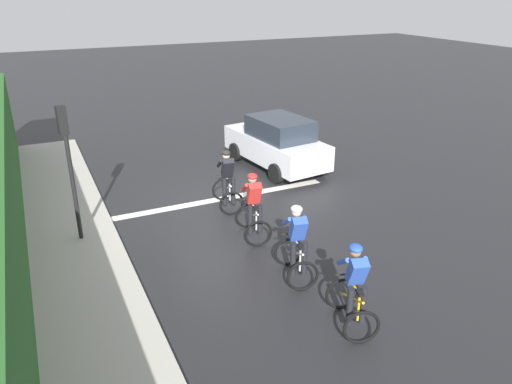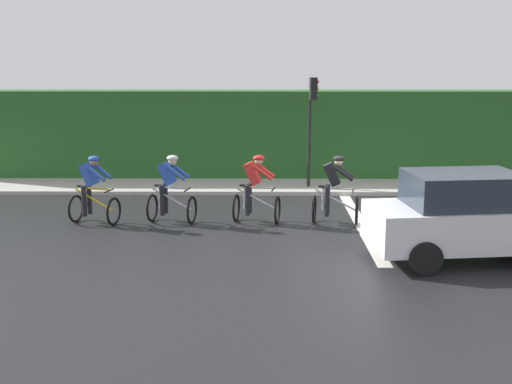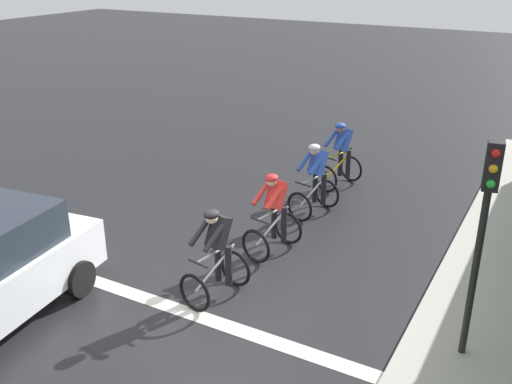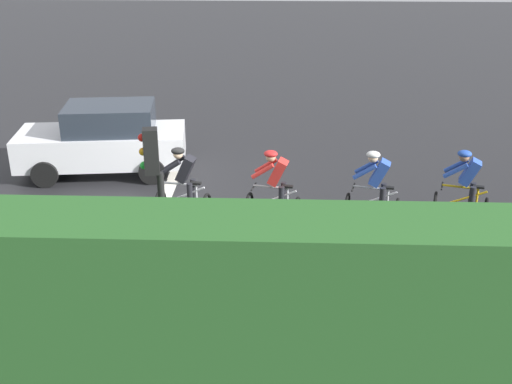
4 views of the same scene
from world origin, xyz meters
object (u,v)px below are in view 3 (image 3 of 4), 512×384
(traffic_light_near_crossing, at_px, (483,222))
(cyclist_second, at_px, (315,181))
(cyclist_fourth, at_px, (217,255))
(cyclist_lead, at_px, (341,156))
(cyclist_mid, at_px, (274,215))

(traffic_light_near_crossing, bearing_deg, cyclist_second, 136.91)
(cyclist_fourth, bearing_deg, cyclist_lead, 90.58)
(cyclist_second, bearing_deg, cyclist_fourth, -90.92)
(cyclist_second, distance_m, cyclist_fourth, 3.95)
(cyclist_lead, relative_size, cyclist_fourth, 1.00)
(cyclist_second, bearing_deg, cyclist_mid, -89.05)
(cyclist_lead, distance_m, cyclist_mid, 3.90)
(cyclist_fourth, bearing_deg, cyclist_second, 89.08)
(cyclist_mid, relative_size, cyclist_fourth, 1.00)
(cyclist_mid, height_order, traffic_light_near_crossing, traffic_light_near_crossing)
(cyclist_lead, xyz_separation_m, cyclist_second, (0.12, -1.84, 0.00))
(cyclist_lead, relative_size, traffic_light_near_crossing, 0.50)
(cyclist_second, relative_size, cyclist_fourth, 1.00)
(cyclist_fourth, relative_size, traffic_light_near_crossing, 0.50)
(cyclist_lead, bearing_deg, cyclist_mid, -87.71)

